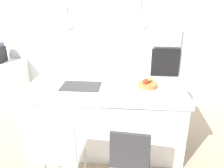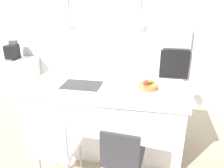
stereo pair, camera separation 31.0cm
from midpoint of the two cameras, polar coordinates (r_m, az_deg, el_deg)
name	(u,v)px [view 1 (the left image)]	position (r m, az deg, el deg)	size (l,w,h in m)	color
floor	(106,143)	(3.60, -4.19, -14.82)	(6.60, 6.60, 0.00)	tan
back_wall	(114,40)	(4.61, -1.49, 11.21)	(6.00, 0.10, 2.60)	white
kitchen_island	(105,116)	(3.34, -4.41, -8.28)	(2.22, 1.00, 0.94)	white
sink_basin	(81,87)	(3.21, -10.69, -0.71)	(0.56, 0.40, 0.02)	#2D2D30
faucet	(83,72)	(3.35, -9.94, 3.02)	(0.02, 0.17, 0.22)	silver
fruit_bowl	(147,84)	(3.14, 6.27, -0.03)	(0.28, 0.28, 0.13)	#9E6B38
microwave	(167,38)	(4.54, 12.02, 11.43)	(0.54, 0.08, 0.34)	#9E9EA3
oven	(165,63)	(4.65, 11.54, 5.36)	(0.56, 0.08, 0.56)	black
chair_near	(63,150)	(2.74, -15.79, -16.06)	(0.44, 0.45, 0.90)	white
chair_middle	(130,155)	(2.62, 1.17, -17.78)	(0.48, 0.45, 0.84)	#333338
pendant_light_left	(69,25)	(3.03, -14.03, 14.38)	(0.17, 0.17, 0.77)	silver
pendant_light_right	(141,26)	(2.88, 4.16, 14.58)	(0.17, 0.17, 0.77)	silver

